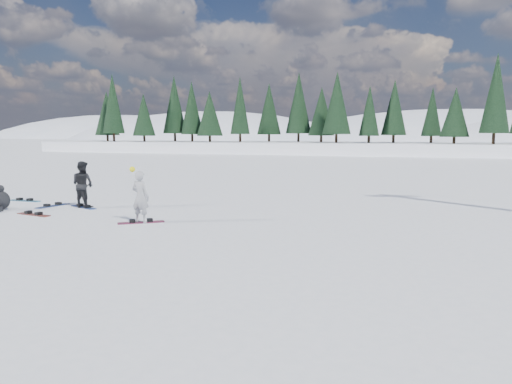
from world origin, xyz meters
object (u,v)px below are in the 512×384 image
Objects in this scene: snowboarder_man at (83,184)px; snowboard_loose_a at (53,206)px; snowboarder_woman at (140,197)px; snowboard_loose_c at (25,201)px; seated_rider at (0,201)px; snowboard_loose_b at (34,215)px.

snowboard_loose_a is (-1.41, -0.09, -0.90)m from snowboarder_man.
snowboard_loose_c is at bearing -16.83° from snowboarder_woman.
snowboarder_man is 3.06m from seated_rider.
seated_rider is 0.81× the size of snowboard_loose_c.
snowboarder_woman is 1.24× the size of snowboard_loose_a.
seated_rider is 0.81× the size of snowboard_loose_a.
snowboard_loose_a is (1.15, 1.50, -0.36)m from seated_rider.
snowboarder_woman reaches higher than snowboard_loose_b.
snowboarder_woman reaches higher than snowboard_loose_a.
seated_rider reaches higher than snowboard_loose_b.
snowboard_loose_b is (3.05, -2.83, 0.00)m from snowboard_loose_c.
snowboard_loose_b is (-0.56, -2.07, -0.90)m from snowboarder_man.
snowboard_loose_b is (0.84, -1.97, 0.00)m from snowboard_loose_a.
snowboard_loose_a and snowboard_loose_b have the same top height.
snowboarder_man is 1.51× the size of seated_rider.
seated_rider reaches higher than snowboard_loose_a.
snowboard_loose_a is 2.15m from snowboard_loose_b.
snowboard_loose_c is at bearing 78.20° from snowboard_loose_a.
snowboarder_man is at bearing -11.28° from snowboard_loose_c.
snowboard_loose_c is (-1.06, 2.36, -0.36)m from seated_rider.
snowboard_loose_c is (-7.55, 2.97, -0.85)m from snowboarder_woman.
snowboarder_woman is 1.53× the size of seated_rider.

